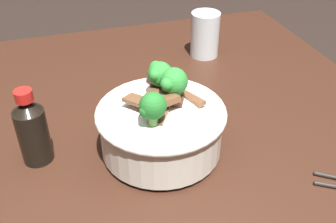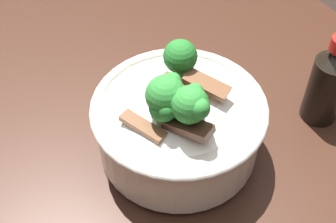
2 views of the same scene
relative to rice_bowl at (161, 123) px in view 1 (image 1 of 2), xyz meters
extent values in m
cube|color=#381E14|center=(-0.03, -0.04, -0.08)|extent=(1.15, 0.89, 0.04)
cube|color=#381E14|center=(0.47, -0.40, -0.45)|extent=(0.09, 0.09, 0.70)
cube|color=#381E14|center=(0.47, 0.32, -0.45)|extent=(0.09, 0.09, 0.70)
cylinder|color=silver|center=(0.00, 0.00, -0.06)|extent=(0.09, 0.09, 0.01)
cylinder|color=silver|center=(0.00, 0.00, -0.01)|extent=(0.20, 0.20, 0.07)
torus|color=silver|center=(0.00, 0.00, 0.02)|extent=(0.21, 0.21, 0.01)
ellipsoid|color=white|center=(0.00, 0.00, 0.00)|extent=(0.18, 0.18, 0.06)
cube|color=brown|center=(-0.02, 0.00, 0.04)|extent=(0.06, 0.05, 0.02)
cube|color=brown|center=(0.01, -0.05, 0.03)|extent=(0.06, 0.04, 0.01)
cube|color=#4C2B1E|center=(0.01, -0.01, 0.04)|extent=(0.05, 0.07, 0.01)
cube|color=#4C2B1E|center=(0.04, -0.02, 0.04)|extent=(0.06, 0.05, 0.02)
cube|color=brown|center=(0.00, -0.01, 0.05)|extent=(0.06, 0.04, 0.02)
cube|color=brown|center=(0.00, 0.03, 0.05)|extent=(0.06, 0.05, 0.01)
cube|color=#563323|center=(0.02, 0.00, 0.04)|extent=(0.05, 0.05, 0.02)
cylinder|color=#6BA84C|center=(0.01, -0.03, 0.04)|extent=(0.02, 0.02, 0.03)
sphere|color=#2D8433|center=(0.01, -0.03, 0.07)|extent=(0.05, 0.05, 0.05)
sphere|color=#2D8433|center=(0.03, -0.02, 0.07)|extent=(0.03, 0.03, 0.03)
sphere|color=#2D8433|center=(0.00, -0.01, 0.07)|extent=(0.02, 0.02, 0.02)
cylinder|color=#6BA84C|center=(0.02, -0.03, 0.04)|extent=(0.02, 0.02, 0.02)
sphere|color=#1E6023|center=(0.02, -0.03, 0.06)|extent=(0.03, 0.03, 0.03)
sphere|color=#1E6023|center=(0.03, -0.03, 0.06)|extent=(0.02, 0.02, 0.02)
sphere|color=#1E6023|center=(0.01, -0.02, 0.06)|extent=(0.01, 0.01, 0.01)
cylinder|color=#6BA84C|center=(0.04, -0.01, 0.04)|extent=(0.02, 0.02, 0.03)
sphere|color=#2D8433|center=(0.04, -0.01, 0.07)|extent=(0.04, 0.04, 0.04)
sphere|color=#2D8433|center=(0.05, -0.01, 0.07)|extent=(0.02, 0.02, 0.02)
sphere|color=#2D8433|center=(0.03, 0.00, 0.07)|extent=(0.02, 0.02, 0.02)
cylinder|color=#6BA84C|center=(-0.04, 0.02, 0.04)|extent=(0.01, 0.01, 0.02)
sphere|color=#237028|center=(-0.04, 0.02, 0.06)|extent=(0.04, 0.04, 0.04)
sphere|color=#237028|center=(-0.02, 0.02, 0.06)|extent=(0.02, 0.02, 0.02)
sphere|color=#237028|center=(-0.04, 0.04, 0.06)|extent=(0.02, 0.02, 0.02)
cylinder|color=white|center=(0.32, -0.20, -0.06)|extent=(0.07, 0.07, 0.00)
cylinder|color=white|center=(0.32, -0.20, -0.01)|extent=(0.07, 0.07, 0.11)
cylinder|color=olive|center=(0.32, -0.20, -0.03)|extent=(0.06, 0.06, 0.06)
cylinder|color=black|center=(0.04, 0.20, -0.01)|extent=(0.05, 0.05, 0.10)
cone|color=black|center=(0.04, 0.20, 0.05)|extent=(0.04, 0.04, 0.02)
cylinder|color=red|center=(0.04, 0.20, 0.07)|extent=(0.03, 0.03, 0.02)
camera|label=1|loc=(-0.50, 0.14, 0.39)|focal=42.15mm
camera|label=2|loc=(0.32, -0.20, 0.42)|focal=49.23mm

